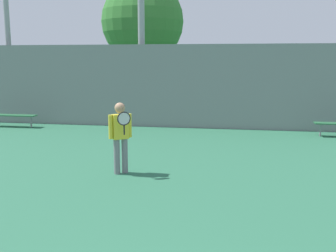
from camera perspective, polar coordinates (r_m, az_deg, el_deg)
tennis_player at (r=9.08m, az=-6.91°, el=-1.08°), size 0.53×0.51×1.66m
bench_courtside_far at (r=16.54m, az=-21.57°, el=1.38°), size 1.87×0.40×0.48m
back_fence at (r=15.02m, az=6.78°, el=5.66°), size 25.20×0.06×3.19m
tree_green_broad at (r=21.16m, az=-3.70°, el=14.84°), size 4.27×4.27×6.70m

